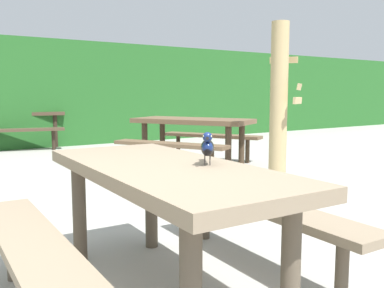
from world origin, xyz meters
The scene contains 5 objects.
picnic_table_foreground centered at (0.36, 0.22, 0.56)m, with size 1.73×1.82×0.74m.
bird_grackle centered at (0.53, 0.05, 0.84)m, with size 0.19×0.25×0.18m.
picnic_table_mid_right centered at (1.11, 7.60, 0.56)m, with size 2.05×2.02×0.74m.
picnic_table_far_centre centered at (2.81, 3.62, 0.56)m, with size 2.30×2.31×0.74m.
stalk_post_right_side centered at (3.00, 1.99, 1.00)m, with size 0.43×0.60×1.98m.
Camera 1 is at (-0.79, -1.78, 1.13)m, focal length 39.80 mm.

